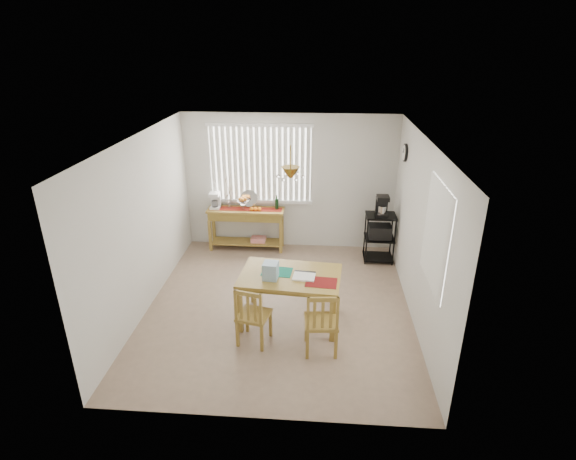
# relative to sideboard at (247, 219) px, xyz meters

# --- Properties ---
(ground) EXTENTS (4.00, 4.50, 0.01)m
(ground) POSITION_rel_sideboard_xyz_m (0.81, -2.02, -0.62)
(ground) COLOR gray
(room_shell) EXTENTS (4.20, 4.70, 2.70)m
(room_shell) POSITION_rel_sideboard_xyz_m (0.82, -2.01, 1.07)
(room_shell) COLOR silver
(room_shell) RESTS_ON ground
(sideboard) EXTENTS (1.46, 0.41, 0.82)m
(sideboard) POSITION_rel_sideboard_xyz_m (0.00, 0.00, 0.00)
(sideboard) COLOR olive
(sideboard) RESTS_ON ground
(sideboard_items) EXTENTS (1.39, 0.34, 0.63)m
(sideboard_items) POSITION_rel_sideboard_xyz_m (-0.25, 0.01, 0.33)
(sideboard_items) COLOR maroon
(sideboard_items) RESTS_ON sideboard
(wire_cart) EXTENTS (0.53, 0.43, 0.91)m
(wire_cart) POSITION_rel_sideboard_xyz_m (2.51, -0.33, -0.07)
(wire_cart) COLOR black
(wire_cart) RESTS_ON ground
(cart_items) EXTENTS (0.21, 0.26, 0.37)m
(cart_items) POSITION_rel_sideboard_xyz_m (2.51, -0.32, 0.46)
(cart_items) COLOR black
(cart_items) RESTS_ON wire_cart
(dining_table) EXTENTS (1.49, 1.03, 0.76)m
(dining_table) POSITION_rel_sideboard_xyz_m (1.01, -2.38, 0.05)
(dining_table) COLOR olive
(dining_table) RESTS_ON ground
(table_items) EXTENTS (1.08, 0.60, 0.24)m
(table_items) POSITION_rel_sideboard_xyz_m (0.87, -2.49, 0.23)
(table_items) COLOR #14745D
(table_items) RESTS_ON dining_table
(chair_left) EXTENTS (0.48, 0.48, 0.88)m
(chair_left) POSITION_rel_sideboard_xyz_m (0.55, -2.96, -0.19)
(chair_left) COLOR olive
(chair_left) RESTS_ON ground
(chair_right) EXTENTS (0.46, 0.46, 0.93)m
(chair_right) POSITION_rel_sideboard_xyz_m (1.47, -3.08, -0.16)
(chair_right) COLOR olive
(chair_right) RESTS_ON ground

